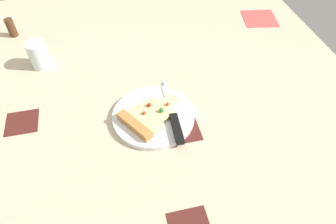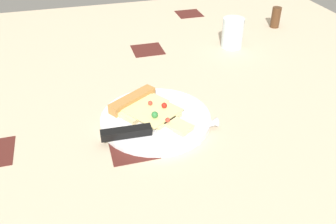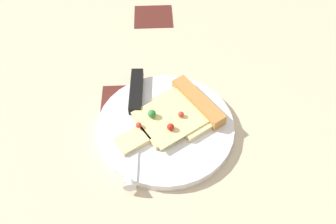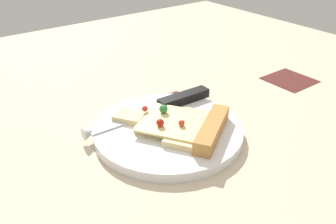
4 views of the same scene
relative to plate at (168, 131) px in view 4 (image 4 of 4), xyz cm
name	(u,v)px [view 4 (image 4 of 4)]	position (x,y,z in cm)	size (l,w,h in cm)	color
ground_plane	(168,184)	(6.01, 7.84, -2.28)	(152.78, 152.78, 3.00)	#C6B293
plate	(168,131)	(0.00, 0.00, 0.00)	(23.48, 23.48, 1.56)	silver
pizza_slice	(184,125)	(-1.39, 2.16, 1.58)	(15.96, 18.86, 2.69)	beige
knife	(162,106)	(-2.63, -5.19, 1.38)	(24.06, 3.01, 2.45)	silver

